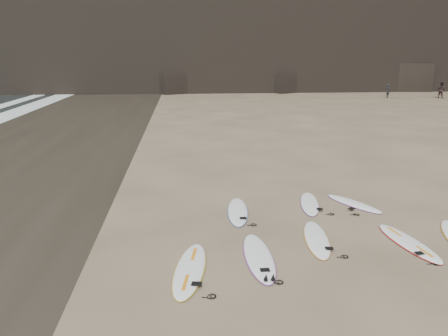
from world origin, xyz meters
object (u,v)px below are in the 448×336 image
object	(u,v)px
person_a	(388,91)
person_b	(441,90)
surfboard_1	(259,256)
surfboard_2	(317,239)
surfboard_5	(238,211)
surfboard_6	(310,203)
surfboard_3	(408,242)
surfboard_0	(190,269)
surfboard_7	(354,203)

from	to	relation	value
person_a	person_b	world-z (taller)	person_b
person_b	surfboard_1	bearing A→B (deg)	110.60
surfboard_2	surfboard_5	size ratio (longest dim) A/B	0.98
surfboard_2	surfboard_6	world-z (taller)	surfboard_2
surfboard_3	surfboard_5	size ratio (longest dim) A/B	1.01
surfboard_0	surfboard_1	bearing A→B (deg)	25.03
surfboard_5	person_a	bearing A→B (deg)	64.02
surfboard_3	person_b	xyz separation A→B (m)	(22.76, 36.26, 0.86)
surfboard_1	surfboard_7	bearing A→B (deg)	43.78
surfboard_3	surfboard_2	bearing A→B (deg)	161.44
surfboard_3	surfboard_6	xyz separation A→B (m)	(-1.72, 3.27, -0.00)
surfboard_7	surfboard_1	bearing A→B (deg)	-165.05
surfboard_5	person_a	distance (m)	40.64
surfboard_2	surfboard_1	bearing A→B (deg)	-143.00
person_a	surfboard_6	bearing A→B (deg)	163.63
surfboard_0	surfboard_5	xyz separation A→B (m)	(1.58, 3.68, -0.00)
surfboard_0	surfboard_7	distance (m)	6.85
surfboard_0	surfboard_5	distance (m)	4.01
person_b	surfboard_0	bearing A→B (deg)	109.27
surfboard_2	person_b	distance (m)	43.73
surfboard_5	surfboard_0	bearing A→B (deg)	-107.45
surfboard_2	surfboard_3	world-z (taller)	surfboard_3
surfboard_7	person_a	world-z (taller)	person_a
surfboard_0	surfboard_7	world-z (taller)	surfboard_0
surfboard_3	surfboard_5	xyz separation A→B (m)	(-4.20, 2.76, -0.00)
person_a	person_b	bearing A→B (deg)	-87.97
surfboard_0	surfboard_2	size ratio (longest dim) A/B	1.09
surfboard_0	surfboard_1	distance (m)	1.76
surfboard_6	surfboard_7	xyz separation A→B (m)	(1.46, -0.14, -0.00)
surfboard_1	person_a	xyz separation A→B (m)	(21.28, 37.76, 0.72)
surfboard_0	surfboard_3	xyz separation A→B (m)	(5.78, 0.92, -0.00)
surfboard_3	person_b	bearing A→B (deg)	50.53
surfboard_0	person_b	size ratio (longest dim) A/B	1.50
surfboard_2	person_b	world-z (taller)	person_b
surfboard_2	surfboard_3	distance (m)	2.39
surfboard_3	person_b	size ratio (longest dim) A/B	1.41
person_b	surfboard_3	bearing A→B (deg)	114.66
person_a	person_b	xyz separation A→B (m)	(5.56, -1.05, 0.15)
surfboard_0	surfboard_5	bearing A→B (deg)	76.15
surfboard_0	surfboard_7	size ratio (longest dim) A/B	1.22
surfboard_2	surfboard_6	size ratio (longest dim) A/B	1.06
surfboard_0	surfboard_2	bearing A→B (deg)	31.37
surfboard_2	surfboard_7	world-z (taller)	surfboard_2
surfboard_7	person_a	xyz separation A→B (m)	(17.46, 34.18, 0.72)
surfboard_0	surfboard_6	size ratio (longest dim) A/B	1.16
surfboard_2	person_b	bearing A→B (deg)	64.30
surfboard_0	surfboard_3	size ratio (longest dim) A/B	1.07
surfboard_3	surfboard_6	world-z (taller)	surfboard_3
surfboard_7	surfboard_2	bearing A→B (deg)	-156.18
surfboard_2	surfboard_3	bearing A→B (deg)	-1.86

